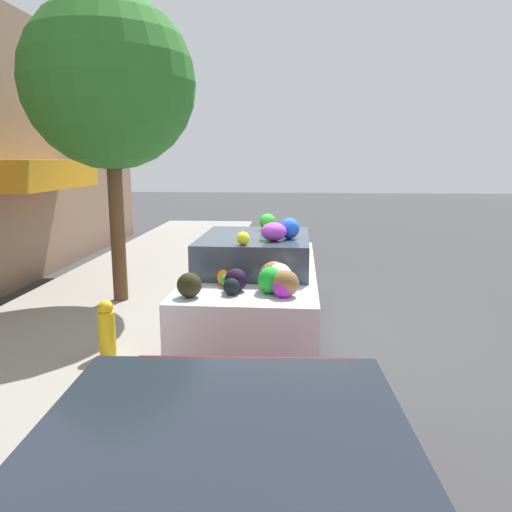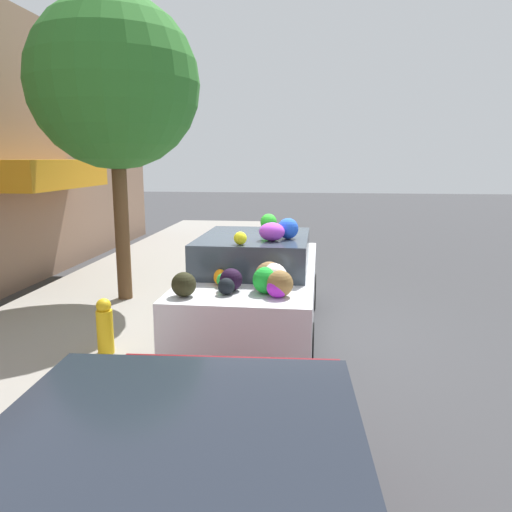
# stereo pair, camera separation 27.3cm
# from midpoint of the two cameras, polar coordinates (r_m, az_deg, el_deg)

# --- Properties ---
(ground_plane) EXTENTS (60.00, 60.00, 0.00)m
(ground_plane) POSITION_cam_midpoint_polar(r_m,az_deg,el_deg) (7.35, 1.71, -8.57)
(ground_plane) COLOR #38383A
(sidewalk_curb) EXTENTS (24.00, 3.20, 0.11)m
(sidewalk_curb) POSITION_cam_midpoint_polar(r_m,az_deg,el_deg) (8.01, -18.08, -7.06)
(sidewalk_curb) COLOR gray
(sidewalk_curb) RESTS_ON ground
(street_tree) EXTENTS (2.71, 2.71, 4.89)m
(street_tree) POSITION_cam_midpoint_polar(r_m,az_deg,el_deg) (8.63, -14.96, 18.42)
(street_tree) COLOR brown
(street_tree) RESTS_ON sidewalk_curb
(fire_hydrant) EXTENTS (0.20, 0.20, 0.70)m
(fire_hydrant) POSITION_cam_midpoint_polar(r_m,az_deg,el_deg) (6.39, -15.72, -7.76)
(fire_hydrant) COLOR gold
(fire_hydrant) RESTS_ON sidewalk_curb
(art_car) EXTENTS (4.09, 1.74, 1.71)m
(art_car) POSITION_cam_midpoint_polar(r_m,az_deg,el_deg) (7.08, 1.11, -2.92)
(art_car) COLOR silver
(art_car) RESTS_ON ground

